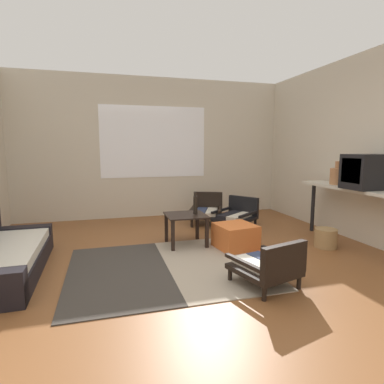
{
  "coord_description": "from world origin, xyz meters",
  "views": [
    {
      "loc": [
        -0.95,
        -3.14,
        1.37
      ],
      "look_at": [
        0.19,
        0.94,
        0.76
      ],
      "focal_mm": 29.27,
      "sensor_mm": 36.0,
      "label": 1
    }
  ],
  "objects_px": {
    "armchair_corner": "(237,214)",
    "armchair_by_window": "(207,210)",
    "coffee_table": "(186,221)",
    "console_shelf": "(352,194)",
    "wicker_basket": "(326,238)",
    "ottoman_orange": "(235,236)",
    "armchair_striped_foreground": "(269,265)",
    "glass_bottle": "(195,204)",
    "crt_television": "(366,172)",
    "clay_vase": "(337,176)"
  },
  "relations": [
    {
      "from": "clay_vase",
      "to": "wicker_basket",
      "type": "bearing_deg",
      "value": -141.44
    },
    {
      "from": "crt_television",
      "to": "clay_vase",
      "type": "xyz_separation_m",
      "value": [
        0.0,
        0.52,
        -0.1
      ]
    },
    {
      "from": "wicker_basket",
      "to": "armchair_corner",
      "type": "bearing_deg",
      "value": 117.91
    },
    {
      "from": "ottoman_orange",
      "to": "clay_vase",
      "type": "bearing_deg",
      "value": 0.32
    },
    {
      "from": "ottoman_orange",
      "to": "clay_vase",
      "type": "xyz_separation_m",
      "value": [
        1.59,
        0.01,
        0.79
      ]
    },
    {
      "from": "armchair_by_window",
      "to": "wicker_basket",
      "type": "height_order",
      "value": "armchair_by_window"
    },
    {
      "from": "armchair_striped_foreground",
      "to": "crt_television",
      "type": "bearing_deg",
      "value": 21.26
    },
    {
      "from": "armchair_corner",
      "to": "armchair_by_window",
      "type": "bearing_deg",
      "value": 134.77
    },
    {
      "from": "armchair_corner",
      "to": "ottoman_orange",
      "type": "height_order",
      "value": "armchair_corner"
    },
    {
      "from": "coffee_table",
      "to": "ottoman_orange",
      "type": "bearing_deg",
      "value": -29.07
    },
    {
      "from": "glass_bottle",
      "to": "wicker_basket",
      "type": "relative_size",
      "value": 1.06
    },
    {
      "from": "clay_vase",
      "to": "glass_bottle",
      "type": "distance_m",
      "value": 2.12
    },
    {
      "from": "crt_television",
      "to": "glass_bottle",
      "type": "height_order",
      "value": "crt_television"
    },
    {
      "from": "ottoman_orange",
      "to": "console_shelf",
      "type": "xyz_separation_m",
      "value": [
        1.59,
        -0.3,
        0.57
      ]
    },
    {
      "from": "coffee_table",
      "to": "console_shelf",
      "type": "bearing_deg",
      "value": -16.21
    },
    {
      "from": "armchair_striped_foreground",
      "to": "armchair_corner",
      "type": "bearing_deg",
      "value": 73.68
    },
    {
      "from": "coffee_table",
      "to": "wicker_basket",
      "type": "distance_m",
      "value": 1.94
    },
    {
      "from": "coffee_table",
      "to": "console_shelf",
      "type": "relative_size",
      "value": 0.31
    },
    {
      "from": "crt_television",
      "to": "glass_bottle",
      "type": "bearing_deg",
      "value": 157.35
    },
    {
      "from": "armchair_by_window",
      "to": "ottoman_orange",
      "type": "xyz_separation_m",
      "value": [
        -0.08,
        -1.49,
        -0.08
      ]
    },
    {
      "from": "ottoman_orange",
      "to": "armchair_by_window",
      "type": "bearing_deg",
      "value": 86.75
    },
    {
      "from": "ottoman_orange",
      "to": "console_shelf",
      "type": "relative_size",
      "value": 0.28
    },
    {
      "from": "clay_vase",
      "to": "ottoman_orange",
      "type": "bearing_deg",
      "value": -179.68
    },
    {
      "from": "coffee_table",
      "to": "glass_bottle",
      "type": "relative_size",
      "value": 1.76
    },
    {
      "from": "armchair_striped_foreground",
      "to": "crt_television",
      "type": "xyz_separation_m",
      "value": [
        1.76,
        0.68,
        0.83
      ]
    },
    {
      "from": "ottoman_orange",
      "to": "clay_vase",
      "type": "height_order",
      "value": "clay_vase"
    },
    {
      "from": "armchair_striped_foreground",
      "to": "ottoman_orange",
      "type": "distance_m",
      "value": 1.21
    },
    {
      "from": "coffee_table",
      "to": "clay_vase",
      "type": "xyz_separation_m",
      "value": [
        2.2,
        -0.33,
        0.61
      ]
    },
    {
      "from": "clay_vase",
      "to": "glass_bottle",
      "type": "xyz_separation_m",
      "value": [
        -2.06,
        0.34,
        -0.38
      ]
    },
    {
      "from": "armchair_by_window",
      "to": "coffee_table",
      "type": "bearing_deg",
      "value": -121.11
    },
    {
      "from": "armchair_corner",
      "to": "crt_television",
      "type": "bearing_deg",
      "value": -55.37
    },
    {
      "from": "coffee_table",
      "to": "armchair_striped_foreground",
      "type": "relative_size",
      "value": 0.78
    },
    {
      "from": "coffee_table",
      "to": "ottoman_orange",
      "type": "xyz_separation_m",
      "value": [
        0.61,
        -0.34,
        -0.18
      ]
    },
    {
      "from": "clay_vase",
      "to": "glass_bottle",
      "type": "bearing_deg",
      "value": 170.73
    },
    {
      "from": "armchair_corner",
      "to": "wicker_basket",
      "type": "relative_size",
      "value": 2.87
    },
    {
      "from": "armchair_by_window",
      "to": "ottoman_orange",
      "type": "distance_m",
      "value": 1.49
    },
    {
      "from": "armchair_by_window",
      "to": "clay_vase",
      "type": "relative_size",
      "value": 2.31
    },
    {
      "from": "coffee_table",
      "to": "armchair_striped_foreground",
      "type": "height_order",
      "value": "armchair_striped_foreground"
    },
    {
      "from": "armchair_by_window",
      "to": "armchair_striped_foreground",
      "type": "height_order",
      "value": "armchair_by_window"
    },
    {
      "from": "ottoman_orange",
      "to": "coffee_table",
      "type": "bearing_deg",
      "value": 150.93
    },
    {
      "from": "armchair_by_window",
      "to": "ottoman_orange",
      "type": "bearing_deg",
      "value": -93.25
    },
    {
      "from": "console_shelf",
      "to": "glass_bottle",
      "type": "relative_size",
      "value": 5.59
    },
    {
      "from": "armchair_corner",
      "to": "glass_bottle",
      "type": "distance_m",
      "value": 1.25
    },
    {
      "from": "armchair_striped_foreground",
      "to": "armchair_corner",
      "type": "relative_size",
      "value": 0.83
    },
    {
      "from": "armchair_striped_foreground",
      "to": "glass_bottle",
      "type": "xyz_separation_m",
      "value": [
        -0.3,
        1.54,
        0.35
      ]
    },
    {
      "from": "wicker_basket",
      "to": "coffee_table",
      "type": "bearing_deg",
      "value": 161.0
    },
    {
      "from": "armchair_corner",
      "to": "coffee_table",
      "type": "bearing_deg",
      "value": -146.51
    },
    {
      "from": "ottoman_orange",
      "to": "wicker_basket",
      "type": "height_order",
      "value": "ottoman_orange"
    },
    {
      "from": "crt_television",
      "to": "glass_bottle",
      "type": "relative_size",
      "value": 1.56
    },
    {
      "from": "coffee_table",
      "to": "clay_vase",
      "type": "distance_m",
      "value": 2.31
    }
  ]
}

